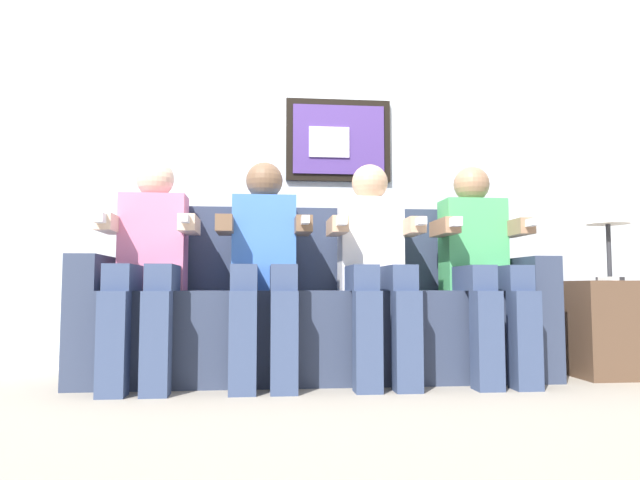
{
  "coord_description": "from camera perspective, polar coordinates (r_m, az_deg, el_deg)",
  "views": [
    {
      "loc": [
        -0.29,
        -2.76,
        0.47
      ],
      "look_at": [
        0.0,
        0.15,
        0.7
      ],
      "focal_mm": 33.29,
      "sensor_mm": 36.0,
      "label": 1
    }
  ],
  "objects": [
    {
      "name": "ground_plane",
      "position": [
        2.82,
        0.31,
        -14.09
      ],
      "size": [
        6.18,
        6.18,
        0.0
      ],
      "primitive_type": "plane",
      "color": "#9E9384"
    },
    {
      "name": "person_leftmost",
      "position": [
        2.97,
        -16.13,
        -1.69
      ],
      "size": [
        0.46,
        0.56,
        1.11
      ],
      "color": "pink",
      "rests_on": "ground_plane"
    },
    {
      "name": "table_lamp",
      "position": [
        3.5,
        25.9,
        2.33
      ],
      "size": [
        0.22,
        0.22,
        0.46
      ],
      "color": "#333338",
      "rests_on": "side_table_right"
    },
    {
      "name": "back_wall_assembly",
      "position": [
        3.64,
        -0.91,
        8.72
      ],
      "size": [
        4.76,
        0.1,
        2.6
      ],
      "color": "silver",
      "rests_on": "ground_plane"
    },
    {
      "name": "couch",
      "position": [
        3.11,
        -0.33,
        -7.41
      ],
      "size": [
        2.36,
        0.58,
        0.9
      ],
      "color": "#333D56",
      "rests_on": "ground_plane"
    },
    {
      "name": "person_rightmost",
      "position": [
        3.13,
        15.26,
        -1.85
      ],
      "size": [
        0.46,
        0.56,
        1.11
      ],
      "color": "#4CB266",
      "rests_on": "ground_plane"
    },
    {
      "name": "spare_remote_on_table",
      "position": [
        3.37,
        25.97,
        -3.36
      ],
      "size": [
        0.04,
        0.13,
        0.02
      ],
      "primitive_type": "cube",
      "color": "white",
      "rests_on": "side_table_right"
    },
    {
      "name": "person_right_center",
      "position": [
        2.98,
        5.28,
        -1.86
      ],
      "size": [
        0.46,
        0.56,
        1.11
      ],
      "color": "white",
      "rests_on": "ground_plane"
    },
    {
      "name": "side_table_right",
      "position": [
        3.5,
        25.87,
        -7.65
      ],
      "size": [
        0.4,
        0.4,
        0.5
      ],
      "color": "brown",
      "rests_on": "ground_plane"
    },
    {
      "name": "person_left_center",
      "position": [
        2.92,
        -5.41,
        -1.82
      ],
      "size": [
        0.46,
        0.56,
        1.11
      ],
      "color": "#3F72CC",
      "rests_on": "ground_plane"
    }
  ]
}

